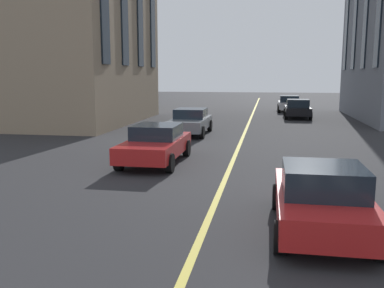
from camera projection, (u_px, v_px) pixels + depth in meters
lane_centre_line at (241, 141)px, 20.36m from camera, size 80.00×0.16×0.01m
car_black_far at (297, 109)px, 31.23m from camera, size 3.90×1.89×1.40m
car_white_mid at (289, 104)px, 36.84m from camera, size 3.90×1.89×1.40m
car_red_near at (322, 198)px, 8.51m from camera, size 3.90×1.89×1.40m
car_grey_oncoming at (190, 121)px, 22.70m from camera, size 4.40×1.95×1.37m
car_red_parked_a at (156, 143)px, 15.33m from camera, size 4.40×1.95×1.37m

